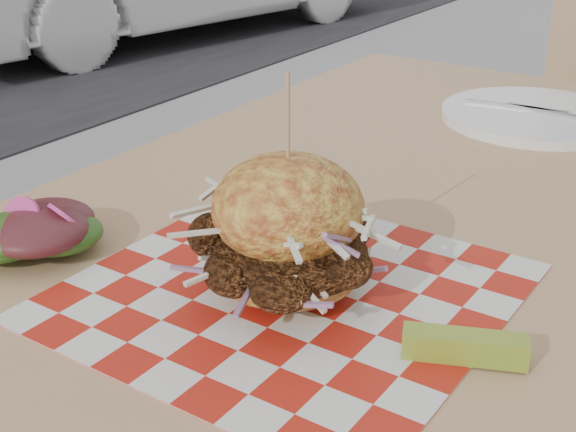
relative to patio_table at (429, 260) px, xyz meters
name	(u,v)px	position (x,y,z in m)	size (l,w,h in m)	color
patio_table	(429,260)	(0.00, 0.00, 0.00)	(0.80, 1.20, 0.75)	tan
paper_liner	(288,292)	(-0.02, -0.27, 0.08)	(0.36, 0.36, 0.00)	#B41E12
sandwich	(288,235)	(-0.02, -0.27, 0.14)	(0.17, 0.17, 0.20)	gold
pickle_spear	(465,346)	(0.15, -0.28, 0.09)	(0.10, 0.02, 0.02)	#8BA730
side_salad	(43,241)	(-0.26, -0.34, 0.09)	(0.14, 0.14, 0.05)	#3F1419
place_setting	(535,116)	(0.00, 0.35, 0.09)	(0.27, 0.27, 0.02)	white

